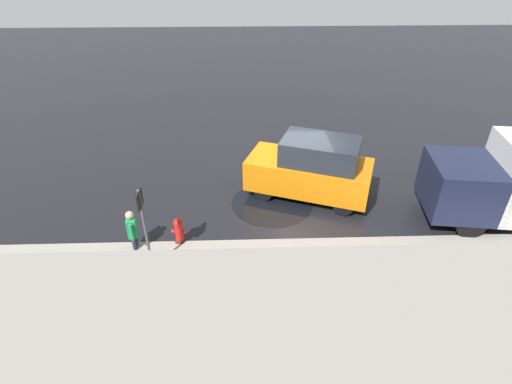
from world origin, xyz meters
The scene contains 8 objects.
ground_plane centered at (0.00, 0.00, 0.00)m, with size 60.00×60.00×0.00m, color black.
kerb_strip centered at (0.00, 4.20, 0.02)m, with size 24.00×3.20×0.04m, color gray.
moving_hatchback centered at (-0.59, 0.31, 1.03)m, with size 4.25×2.97×2.06m.
fire_hydrant centered at (3.40, 2.59, 0.40)m, with size 0.42×0.31×0.80m.
pedestrian centered at (4.59, 2.80, 0.68)m, with size 0.30×0.56×1.22m.
metal_railing centered at (-0.92, 5.51, 0.72)m, with size 6.40×0.04×1.05m.
sign_post centered at (3.98, 3.64, 1.58)m, with size 0.07×0.44×2.40m.
puddle_patch centered at (0.68, 0.75, 0.00)m, with size 2.61×2.61×0.01m, color black.
Camera 1 is at (1.56, 11.39, 7.23)m, focal length 28.00 mm.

